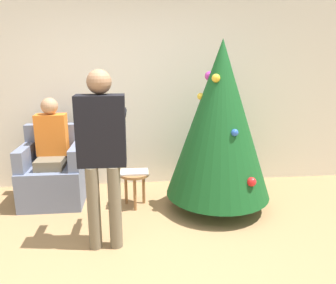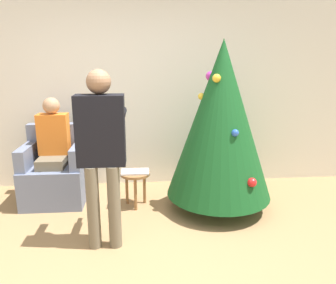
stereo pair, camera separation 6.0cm
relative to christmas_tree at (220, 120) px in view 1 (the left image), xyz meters
The scene contains 8 objects.
ground_plane 1.96m from the christmas_tree, 126.91° to the right, with size 14.00×14.00×0.00m, color #99754C.
wall_back 1.38m from the christmas_tree, 136.93° to the left, with size 8.00×0.06×2.70m.
christmas_tree is the anchor object (origin of this frame).
armchair 2.14m from the christmas_tree, 169.09° to the left, with size 0.73×0.69×0.94m.
person_seated 2.04m from the christmas_tree, 169.69° to the left, with size 0.36×0.46×1.29m.
person_standing 1.44m from the christmas_tree, 151.16° to the right, with size 0.45×0.57×1.66m.
side_stool 1.22m from the christmas_tree, behind, with size 0.36×0.36×0.43m.
laptop 1.18m from the christmas_tree, behind, with size 0.33×0.21×0.02m.
Camera 1 is at (0.03, -2.27, 1.76)m, focal length 35.00 mm.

